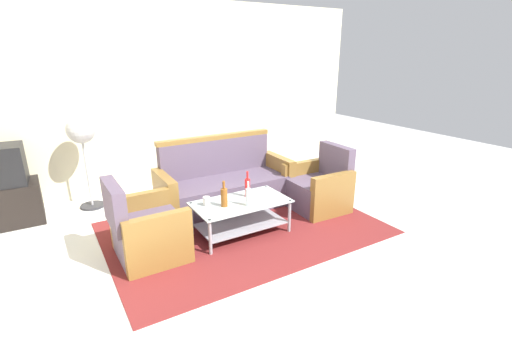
# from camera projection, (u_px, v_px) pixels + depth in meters

# --- Properties ---
(ground_plane) EXTENTS (14.00, 14.00, 0.00)m
(ground_plane) POSITION_uv_depth(u_px,v_px,m) (292.00, 263.00, 3.74)
(ground_plane) COLOR white
(wall_back) EXTENTS (6.52, 0.12, 2.80)m
(wall_back) POSITION_uv_depth(u_px,v_px,m) (180.00, 95.00, 5.76)
(wall_back) COLOR beige
(wall_back) RESTS_ON ground
(rug) EXTENTS (3.18, 2.18, 0.01)m
(rug) POSITION_uv_depth(u_px,v_px,m) (244.00, 228.00, 4.47)
(rug) COLOR maroon
(rug) RESTS_ON ground
(couch) EXTENTS (1.80, 0.75, 0.96)m
(couch) POSITION_uv_depth(u_px,v_px,m) (225.00, 186.00, 4.98)
(couch) COLOR #5B4C60
(couch) RESTS_ON rug
(armchair_left) EXTENTS (0.71, 0.77, 0.85)m
(armchair_left) POSITION_uv_depth(u_px,v_px,m) (146.00, 231.00, 3.78)
(armchair_left) COLOR #5B4C60
(armchair_left) RESTS_ON rug
(armchair_right) EXTENTS (0.72, 0.78, 0.85)m
(armchair_right) POSITION_uv_depth(u_px,v_px,m) (319.00, 188.00, 4.97)
(armchair_right) COLOR #5B4C60
(armchair_right) RESTS_ON rug
(coffee_table) EXTENTS (1.10, 0.60, 0.40)m
(coffee_table) POSITION_uv_depth(u_px,v_px,m) (241.00, 213.00, 4.26)
(coffee_table) COLOR silver
(coffee_table) RESTS_ON rug
(bottle_red) EXTENTS (0.06, 0.06, 0.31)m
(bottle_red) POSITION_uv_depth(u_px,v_px,m) (248.00, 187.00, 4.33)
(bottle_red) COLOR red
(bottle_red) RESTS_ON coffee_table
(bottle_clear) EXTENTS (0.06, 0.06, 0.29)m
(bottle_clear) POSITION_uv_depth(u_px,v_px,m) (248.00, 197.00, 4.07)
(bottle_clear) COLOR silver
(bottle_clear) RESTS_ON coffee_table
(bottle_brown) EXTENTS (0.08, 0.08, 0.30)m
(bottle_brown) POSITION_uv_depth(u_px,v_px,m) (224.00, 197.00, 4.05)
(bottle_brown) COLOR brown
(bottle_brown) RESTS_ON coffee_table
(cup) EXTENTS (0.08, 0.08, 0.10)m
(cup) POSITION_uv_depth(u_px,v_px,m) (207.00, 201.00, 4.10)
(cup) COLOR silver
(cup) RESTS_ON coffee_table
(tv_stand) EXTENTS (0.80, 0.50, 0.52)m
(tv_stand) POSITION_uv_depth(u_px,v_px,m) (5.00, 205.00, 4.50)
(tv_stand) COLOR black
(tv_stand) RESTS_ON ground
(pedestal_fan) EXTENTS (0.36, 0.36, 1.27)m
(pedestal_fan) POSITION_uv_depth(u_px,v_px,m) (81.00, 135.00, 4.77)
(pedestal_fan) COLOR #2D2D33
(pedestal_fan) RESTS_ON ground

